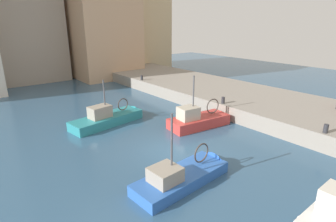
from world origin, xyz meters
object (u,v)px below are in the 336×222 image
at_px(fishing_boat_red, 202,124).
at_px(fishing_boat_teal, 111,121).
at_px(fishing_boat_blue, 187,178).
at_px(mooring_bollard_south, 326,129).
at_px(mooring_bollard_north, 142,78).
at_px(mooring_bollard_mid, 223,100).

bearing_deg(fishing_boat_red, fishing_boat_teal, 136.42).
distance_m(fishing_boat_blue, mooring_bollard_south, 9.34).
bearing_deg(fishing_boat_teal, mooring_bollard_north, 43.11).
bearing_deg(mooring_bollard_south, fishing_boat_teal, 122.01).
bearing_deg(fishing_boat_blue, fishing_boat_red, 38.90).
relative_size(mooring_bollard_mid, mooring_bollard_north, 1.00).
distance_m(fishing_boat_red, mooring_bollard_mid, 3.06).
distance_m(fishing_boat_blue, mooring_bollard_north, 19.34).
bearing_deg(fishing_boat_teal, fishing_boat_red, -43.58).
relative_size(fishing_boat_blue, fishing_boat_red, 1.07).
distance_m(fishing_boat_red, mooring_bollard_south, 8.29).
bearing_deg(fishing_boat_red, mooring_bollard_south, -70.47).
bearing_deg(mooring_bollard_north, mooring_bollard_mid, -90.00).
bearing_deg(mooring_bollard_north, fishing_boat_red, -102.56).
xyz_separation_m(fishing_boat_red, fishing_boat_teal, (-5.15, 4.90, -0.02)).
bearing_deg(mooring_bollard_north, fishing_boat_blue, -117.11).
height_order(mooring_bollard_mid, mooring_bollard_north, same).
distance_m(fishing_boat_red, mooring_bollard_north, 12.66).
height_order(fishing_boat_blue, mooring_bollard_mid, fishing_boat_blue).
bearing_deg(fishing_boat_teal, mooring_bollard_mid, -30.34).
relative_size(fishing_boat_blue, mooring_bollard_north, 11.04).
relative_size(fishing_boat_blue, mooring_bollard_mid, 11.04).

